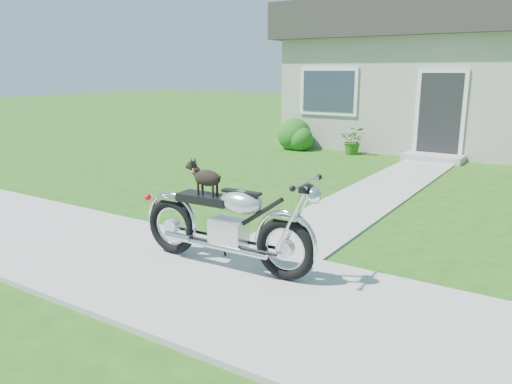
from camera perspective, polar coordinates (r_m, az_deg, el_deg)
ground at (r=4.59m, az=11.78°, el=-14.48°), size 80.00×80.00×0.00m
sidewalk at (r=4.58m, az=11.79°, el=-14.26°), size 24.00×2.20×0.04m
walkway at (r=9.52m, az=14.33°, el=0.31°), size 1.20×8.00×0.03m
potted_plant_left at (r=13.43m, az=11.08°, el=5.81°), size 0.77×0.71×0.73m
motorcycle_with_dog at (r=5.43m, az=-3.24°, el=-3.50°), size 2.22×0.60×1.14m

